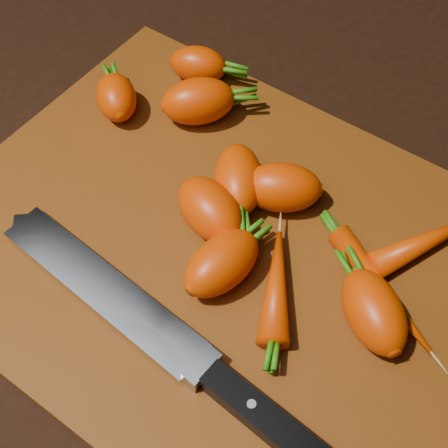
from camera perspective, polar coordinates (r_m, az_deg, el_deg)
The scene contains 14 objects.
ground at distance 0.58m, azimuth -0.57°, elevation -2.65°, with size 2.00×2.00×0.01m, color black.
cutting_board at distance 0.57m, azimuth -0.58°, elevation -2.06°, with size 0.50×0.40×0.01m, color #71350A.
carrot_0 at distance 0.65m, azimuth -2.37°, elevation 11.15°, with size 0.08×0.05×0.05m, color #DD3B02.
carrot_1 at distance 0.66m, azimuth -9.83°, elevation 11.35°, with size 0.06×0.04×0.04m, color #DD3B02.
carrot_2 at distance 0.58m, azimuth 1.32°, elevation 4.11°, with size 0.08×0.05×0.05m, color #DD3B02.
carrot_3 at distance 0.53m, azimuth -0.20°, elevation -3.60°, with size 0.08×0.05×0.05m, color #DD3B02.
carrot_4 at distance 0.57m, azimuth 5.27°, elevation 3.34°, with size 0.07×0.05×0.05m, color #DD3B02.
carrot_5 at distance 0.69m, azimuth -2.35°, elevation 14.35°, with size 0.06×0.04×0.04m, color #DD3B02.
carrot_6 at distance 0.52m, azimuth 13.52°, elevation -7.78°, with size 0.08×0.05×0.05m, color #DD3B02.
carrot_7 at distance 0.58m, azimuth 18.35°, elevation -1.35°, with size 0.12×0.03×0.03m, color #DD3B02.
carrot_8 at distance 0.54m, azimuth 14.23°, elevation -5.80°, with size 0.13×0.02×0.02m, color #DD3B02.
carrot_9 at distance 0.53m, azimuth 4.81°, elevation -5.56°, with size 0.11×0.03×0.03m, color #DD3B02.
carrot_10 at distance 0.56m, azimuth -1.30°, elevation 1.32°, with size 0.08×0.05×0.05m, color #DD3B02.
knife at distance 0.53m, azimuth -9.55°, elevation -6.94°, with size 0.35×0.06×0.02m.
Camera 1 is at (0.18, -0.25, 0.48)m, focal length 50.00 mm.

